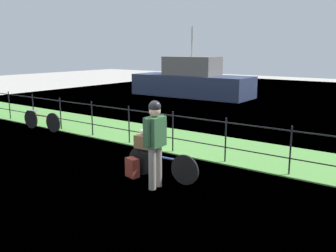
{
  "coord_description": "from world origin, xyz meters",
  "views": [
    {
      "loc": [
        5.34,
        -5.09,
        2.61
      ],
      "look_at": [
        0.5,
        1.47,
        0.9
      ],
      "focal_mm": 39.5,
      "sensor_mm": 36.0,
      "label": 1
    }
  ],
  "objects_px": {
    "bicycle_parked": "(41,120)",
    "moored_boat_near": "(192,81)",
    "backpack_on_paving": "(132,168)",
    "bicycle_main": "(161,164)",
    "cyclist_person": "(155,137)",
    "terrier_dog": "(146,132)",
    "wooden_crate": "(145,142)"
  },
  "relations": [
    {
      "from": "bicycle_parked",
      "to": "moored_boat_near",
      "type": "xyz_separation_m",
      "value": [
        -0.91,
        10.41,
        0.49
      ]
    },
    {
      "from": "backpack_on_paving",
      "to": "moored_boat_near",
      "type": "height_order",
      "value": "moored_boat_near"
    },
    {
      "from": "wooden_crate",
      "to": "bicycle_parked",
      "type": "distance_m",
      "value": 5.76
    },
    {
      "from": "bicycle_main",
      "to": "terrier_dog",
      "type": "height_order",
      "value": "terrier_dog"
    },
    {
      "from": "backpack_on_paving",
      "to": "cyclist_person",
      "type": "bearing_deg",
      "value": 178.69
    },
    {
      "from": "bicycle_main",
      "to": "bicycle_parked",
      "type": "xyz_separation_m",
      "value": [
        -5.96,
        1.37,
        0.01
      ]
    },
    {
      "from": "bicycle_main",
      "to": "terrier_dog",
      "type": "xyz_separation_m",
      "value": [
        -0.37,
        -0.02,
        0.63
      ]
    },
    {
      "from": "backpack_on_paving",
      "to": "bicycle_parked",
      "type": "xyz_separation_m",
      "value": [
        -5.4,
        1.61,
        0.13
      ]
    },
    {
      "from": "wooden_crate",
      "to": "backpack_on_paving",
      "type": "bearing_deg",
      "value": -128.85
    },
    {
      "from": "backpack_on_paving",
      "to": "moored_boat_near",
      "type": "xyz_separation_m",
      "value": [
        -6.31,
        12.01,
        0.62
      ]
    },
    {
      "from": "terrier_dog",
      "to": "cyclist_person",
      "type": "xyz_separation_m",
      "value": [
        0.57,
        -0.42,
        0.05
      ]
    },
    {
      "from": "bicycle_main",
      "to": "cyclist_person",
      "type": "xyz_separation_m",
      "value": [
        0.2,
        -0.44,
        0.68
      ]
    },
    {
      "from": "terrier_dog",
      "to": "bicycle_parked",
      "type": "bearing_deg",
      "value": 166.06
    },
    {
      "from": "bicycle_main",
      "to": "cyclist_person",
      "type": "height_order",
      "value": "cyclist_person"
    },
    {
      "from": "cyclist_person",
      "to": "bicycle_main",
      "type": "bearing_deg",
      "value": 114.36
    },
    {
      "from": "bicycle_main",
      "to": "backpack_on_paving",
      "type": "xyz_separation_m",
      "value": [
        -0.57,
        -0.24,
        -0.12
      ]
    },
    {
      "from": "wooden_crate",
      "to": "bicycle_parked",
      "type": "height_order",
      "value": "wooden_crate"
    },
    {
      "from": "bicycle_main",
      "to": "bicycle_parked",
      "type": "relative_size",
      "value": 0.98
    },
    {
      "from": "bicycle_main",
      "to": "wooden_crate",
      "type": "relative_size",
      "value": 4.26
    },
    {
      "from": "cyclist_person",
      "to": "moored_boat_near",
      "type": "xyz_separation_m",
      "value": [
        -7.07,
        12.21,
        -0.19
      ]
    },
    {
      "from": "bicycle_main",
      "to": "moored_boat_near",
      "type": "relative_size",
      "value": 0.24
    },
    {
      "from": "bicycle_parked",
      "to": "wooden_crate",
      "type": "bearing_deg",
      "value": -14.01
    },
    {
      "from": "terrier_dog",
      "to": "moored_boat_near",
      "type": "bearing_deg",
      "value": 118.88
    },
    {
      "from": "wooden_crate",
      "to": "backpack_on_paving",
      "type": "xyz_separation_m",
      "value": [
        -0.17,
        -0.22,
        -0.54
      ]
    },
    {
      "from": "bicycle_main",
      "to": "wooden_crate",
      "type": "xyz_separation_m",
      "value": [
        -0.39,
        -0.02,
        0.41
      ]
    },
    {
      "from": "cyclist_person",
      "to": "bicycle_parked",
      "type": "relative_size",
      "value": 0.98
    },
    {
      "from": "bicycle_main",
      "to": "cyclist_person",
      "type": "bearing_deg",
      "value": -65.64
    },
    {
      "from": "wooden_crate",
      "to": "terrier_dog",
      "type": "xyz_separation_m",
      "value": [
        0.02,
        0.0,
        0.21
      ]
    },
    {
      "from": "backpack_on_paving",
      "to": "bicycle_parked",
      "type": "height_order",
      "value": "bicycle_parked"
    },
    {
      "from": "bicycle_main",
      "to": "moored_boat_near",
      "type": "distance_m",
      "value": 13.64
    },
    {
      "from": "bicycle_main",
      "to": "cyclist_person",
      "type": "relative_size",
      "value": 0.99
    },
    {
      "from": "terrier_dog",
      "to": "backpack_on_paving",
      "type": "bearing_deg",
      "value": -132.44
    }
  ]
}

